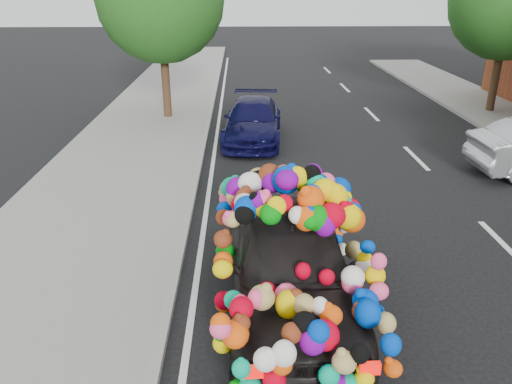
% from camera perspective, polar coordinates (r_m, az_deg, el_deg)
% --- Properties ---
extents(ground, '(100.00, 100.00, 0.00)m').
position_cam_1_polar(ground, '(9.19, 6.26, -6.53)').
color(ground, black).
rests_on(ground, ground).
extents(sidewalk, '(4.00, 60.00, 0.12)m').
position_cam_1_polar(sidewalk, '(9.57, -20.31, -6.27)').
color(sidewalk, gray).
rests_on(sidewalk, ground).
extents(kerb, '(0.15, 60.00, 0.13)m').
position_cam_1_polar(kerb, '(9.14, -8.57, -6.38)').
color(kerb, gray).
rests_on(kerb, ground).
extents(lane_markings, '(6.00, 50.00, 0.01)m').
position_cam_1_polar(lane_markings, '(10.31, 26.58, -5.53)').
color(lane_markings, silver).
rests_on(lane_markings, ground).
extents(tree_far_b, '(4.00, 4.00, 5.90)m').
position_cam_1_polar(tree_far_b, '(20.18, 26.98, 18.86)').
color(tree_far_b, '#332114').
rests_on(tree_far_b, ground).
extents(plush_art_car, '(2.20, 4.69, 2.17)m').
position_cam_1_polar(plush_art_car, '(7.16, 3.90, -5.32)').
color(plush_art_car, black).
rests_on(plush_art_car, ground).
extents(navy_sedan, '(2.02, 4.27, 1.20)m').
position_cam_1_polar(navy_sedan, '(15.35, -0.36, 8.18)').
color(navy_sedan, black).
rests_on(navy_sedan, ground).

